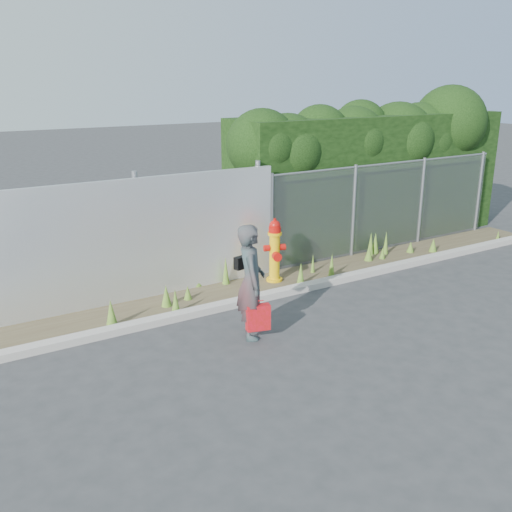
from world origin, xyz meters
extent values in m
plane|color=#333335|center=(0.00, 0.00, 0.00)|extent=(80.00, 80.00, 0.00)
cube|color=#A8A097|center=(0.00, 1.80, 0.06)|extent=(16.00, 0.22, 0.12)
cube|color=#4D402C|center=(0.00, 2.40, 0.01)|extent=(16.00, 1.20, 0.01)
cone|color=#477222|center=(-1.52, 2.00, 0.22)|extent=(0.15, 0.15, 0.45)
cone|color=#477222|center=(3.57, 2.79, 0.27)|extent=(0.15, 0.15, 0.53)
cone|color=#477222|center=(7.10, 2.08, 0.12)|extent=(0.09, 0.09, 0.23)
cone|color=#477222|center=(3.92, 2.67, 0.27)|extent=(0.12, 0.12, 0.54)
cone|color=#477222|center=(-0.10, 2.84, 0.27)|extent=(0.14, 0.14, 0.55)
cone|color=#477222|center=(4.97, 2.23, 0.16)|extent=(0.18, 0.18, 0.31)
cone|color=#477222|center=(-2.61, 2.05, 0.24)|extent=(0.19, 0.19, 0.47)
cone|color=#477222|center=(-0.62, 3.03, 0.14)|extent=(0.20, 0.20, 0.28)
cone|color=#477222|center=(3.74, 2.83, 0.24)|extent=(0.18, 0.18, 0.49)
cone|color=#477222|center=(3.60, 2.44, 0.13)|extent=(0.13, 0.13, 0.26)
cone|color=#477222|center=(-1.07, 2.49, 0.13)|extent=(0.15, 0.15, 0.26)
cone|color=#477222|center=(1.74, 2.50, 0.20)|extent=(0.09, 0.09, 0.40)
cone|color=#477222|center=(4.49, 2.46, 0.13)|extent=(0.17, 0.17, 0.25)
cone|color=#477222|center=(1.10, 2.04, 0.23)|extent=(0.16, 0.16, 0.45)
cone|color=#477222|center=(1.93, 2.13, 0.24)|extent=(0.13, 0.13, 0.48)
cone|color=#477222|center=(-1.52, 2.39, 0.20)|extent=(0.19, 0.19, 0.40)
cone|color=#477222|center=(3.26, 2.50, 0.16)|extent=(0.19, 0.19, 0.33)
cube|color=silver|center=(-3.25, 3.00, 1.10)|extent=(8.50, 0.08, 2.20)
cylinder|color=gray|center=(-1.70, 3.12, 1.15)|extent=(0.10, 0.10, 2.30)
cylinder|color=gray|center=(0.80, 3.12, 1.15)|extent=(0.10, 0.10, 2.30)
cube|color=gray|center=(4.25, 3.00, 1.00)|extent=(6.50, 0.03, 2.00)
cylinder|color=gray|center=(4.25, 3.00, 2.00)|extent=(6.50, 0.04, 0.04)
cylinder|color=gray|center=(1.05, 3.00, 1.02)|extent=(0.07, 0.07, 2.05)
cylinder|color=gray|center=(3.20, 3.00, 1.02)|extent=(0.07, 0.07, 2.05)
cylinder|color=gray|center=(5.30, 3.00, 1.02)|extent=(0.07, 0.07, 2.05)
cylinder|color=gray|center=(7.40, 3.00, 1.02)|extent=(0.07, 0.07, 2.05)
cube|color=black|center=(4.55, 4.00, 1.50)|extent=(7.30, 1.60, 3.00)
sphere|color=black|center=(1.38, 3.89, 2.49)|extent=(1.50, 1.50, 1.50)
sphere|color=black|center=(2.00, 3.86, 2.34)|extent=(1.56, 1.56, 1.56)
sphere|color=black|center=(2.94, 3.97, 2.61)|extent=(1.34, 1.34, 1.34)
sphere|color=black|center=(3.87, 3.90, 2.46)|extent=(1.54, 1.54, 1.54)
sphere|color=black|center=(4.38, 4.25, 2.70)|extent=(1.29, 1.29, 1.29)
sphere|color=black|center=(5.34, 3.96, 2.39)|extent=(1.79, 1.79, 1.79)
sphere|color=black|center=(6.21, 4.08, 2.34)|extent=(1.82, 1.82, 1.82)
sphere|color=black|center=(7.01, 3.83, 2.75)|extent=(1.85, 1.85, 1.85)
cylinder|color=#EBB40C|center=(0.80, 2.50, 0.03)|extent=(0.31, 0.31, 0.07)
cylinder|color=#EBB40C|center=(0.80, 2.50, 0.48)|extent=(0.20, 0.20, 0.95)
cylinder|color=#EBB40C|center=(0.80, 2.50, 0.98)|extent=(0.27, 0.27, 0.06)
cylinder|color=#B20F0A|center=(0.80, 2.50, 1.05)|extent=(0.24, 0.24, 0.11)
sphere|color=#B20F0A|center=(0.80, 2.50, 1.13)|extent=(0.21, 0.21, 0.21)
cylinder|color=#B20F0A|center=(0.80, 2.50, 1.24)|extent=(0.06, 0.06, 0.06)
cylinder|color=#B20F0A|center=(0.64, 2.50, 0.70)|extent=(0.11, 0.12, 0.12)
cylinder|color=#B20F0A|center=(0.95, 2.50, 0.70)|extent=(0.11, 0.12, 0.12)
cylinder|color=#B20F0A|center=(0.80, 2.34, 0.56)|extent=(0.17, 0.13, 0.17)
imported|color=#0F5F5F|center=(-0.86, 0.63, 0.89)|extent=(0.65, 0.77, 1.78)
cube|color=#AB1709|center=(-0.86, 0.43, 0.38)|extent=(0.36, 0.13, 0.40)
cylinder|color=#AB1709|center=(-0.86, 0.43, 0.65)|extent=(0.17, 0.02, 0.02)
cube|color=black|center=(-0.87, 0.88, 1.13)|extent=(0.26, 0.11, 0.19)
camera|label=1|loc=(-5.03, -6.29, 3.84)|focal=40.00mm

